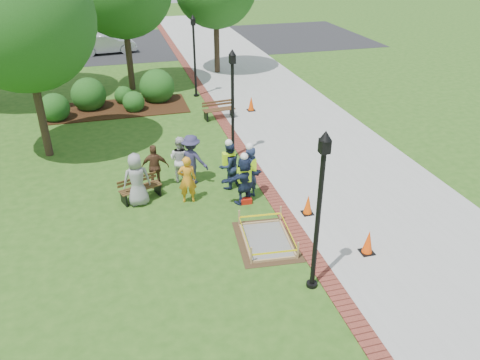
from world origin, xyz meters
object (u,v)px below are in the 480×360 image
object	(u,v)px
wet_concrete_pad	(267,235)
hivis_worker_a	(244,178)
bench_near	(141,193)
cone_front	(368,243)
hivis_worker_b	(249,171)
hivis_worker_c	(229,164)
lamp_near	(319,202)

from	to	relation	value
wet_concrete_pad	hivis_worker_a	bearing A→B (deg)	90.86
bench_near	cone_front	bearing A→B (deg)	-38.80
cone_front	hivis_worker_b	bearing A→B (deg)	121.13
hivis_worker_c	cone_front	bearing A→B (deg)	-59.27
cone_front	hivis_worker_a	size ratio (longest dim) A/B	0.41
hivis_worker_a	hivis_worker_b	distance (m)	0.36
cone_front	hivis_worker_a	world-z (taller)	hivis_worker_a
wet_concrete_pad	hivis_worker_c	size ratio (longest dim) A/B	1.33
wet_concrete_pad	hivis_worker_b	bearing A→B (deg)	85.37
wet_concrete_pad	lamp_near	distance (m)	3.14
wet_concrete_pad	cone_front	size ratio (longest dim) A/B	3.28
lamp_near	hivis_worker_b	xyz separation A→B (m)	(-0.30, 4.72, -1.49)
cone_front	hivis_worker_c	world-z (taller)	hivis_worker_c
cone_front	hivis_worker_c	bearing A→B (deg)	120.73
cone_front	lamp_near	size ratio (longest dim) A/B	0.18
wet_concrete_pad	cone_front	bearing A→B (deg)	-26.73
cone_front	hivis_worker_b	size ratio (longest dim) A/B	0.37
hivis_worker_b	hivis_worker_c	distance (m)	0.98
cone_front	hivis_worker_c	distance (m)	5.51
bench_near	cone_front	xyz separation A→B (m)	(5.86, -4.71, 0.12)
wet_concrete_pad	bench_near	world-z (taller)	bench_near
hivis_worker_b	wet_concrete_pad	bearing A→B (deg)	-94.63
bench_near	hivis_worker_b	size ratio (longest dim) A/B	0.73
hivis_worker_a	bench_near	bearing A→B (deg)	161.32
cone_front	hivis_worker_c	xyz separation A→B (m)	(-2.80, 4.71, 0.55)
bench_near	lamp_near	bearing A→B (deg)	-55.54
bench_near	hivis_worker_b	world-z (taller)	hivis_worker_b
bench_near	cone_front	world-z (taller)	bench_near
wet_concrete_pad	hivis_worker_a	xyz separation A→B (m)	(-0.03, 2.32, 0.67)
lamp_near	hivis_worker_a	distance (m)	4.77
bench_near	hivis_worker_b	bearing A→B (deg)	-13.64
cone_front	hivis_worker_a	distance (m)	4.45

